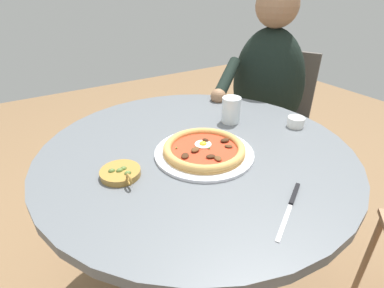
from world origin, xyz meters
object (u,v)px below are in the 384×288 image
(water_glass, at_px, (231,111))
(olive_pan, at_px, (121,173))
(ramekin_capers, at_px, (296,121))
(cafe_chair_diner, at_px, (271,113))
(dining_table, at_px, (196,182))
(pizza_on_plate, at_px, (204,150))
(diner_person, at_px, (262,119))
(steak_knife, at_px, (292,201))

(water_glass, relative_size, olive_pan, 0.70)
(ramekin_capers, height_order, cafe_chair_diner, cafe_chair_diner)
(dining_table, distance_m, pizza_on_plate, 0.16)
(pizza_on_plate, relative_size, ramekin_capers, 5.03)
(diner_person, bearing_deg, cafe_chair_diner, -153.00)
(pizza_on_plate, relative_size, olive_pan, 2.24)
(dining_table, bearing_deg, olive_pan, 4.38)
(pizza_on_plate, bearing_deg, cafe_chair_diner, -149.72)
(dining_table, xyz_separation_m, cafe_chair_diner, (-0.78, -0.41, -0.06))
(dining_table, xyz_separation_m, ramekin_capers, (-0.40, 0.06, 0.16))
(steak_knife, relative_size, ramekin_capers, 3.20)
(water_glass, bearing_deg, dining_table, 24.50)
(cafe_chair_diner, bearing_deg, diner_person, 27.00)
(diner_person, relative_size, cafe_chair_diner, 1.40)
(ramekin_capers, bearing_deg, water_glass, -41.50)
(pizza_on_plate, relative_size, diner_person, 0.26)
(dining_table, relative_size, steak_knife, 5.12)
(steak_knife, bearing_deg, dining_table, -80.92)
(dining_table, bearing_deg, pizza_on_plate, 90.08)
(ramekin_capers, height_order, diner_person, diner_person)
(pizza_on_plate, height_order, diner_person, diner_person)
(dining_table, bearing_deg, water_glass, -155.50)
(pizza_on_plate, distance_m, ramekin_capers, 0.40)
(diner_person, bearing_deg, ramekin_capers, 58.80)
(dining_table, height_order, ramekin_capers, ramekin_capers)
(dining_table, xyz_separation_m, diner_person, (-0.65, -0.34, -0.05))
(pizza_on_plate, distance_m, cafe_chair_diner, 0.93)
(dining_table, height_order, steak_knife, steak_knife)
(pizza_on_plate, relative_size, cafe_chair_diner, 0.36)
(olive_pan, distance_m, diner_person, 1.00)
(olive_pan, distance_m, cafe_chair_diner, 1.15)
(olive_pan, bearing_deg, dining_table, -175.62)
(dining_table, relative_size, pizza_on_plate, 3.26)
(pizza_on_plate, relative_size, steak_knife, 1.57)
(pizza_on_plate, distance_m, olive_pan, 0.27)
(dining_table, distance_m, olive_pan, 0.31)
(water_glass, height_order, olive_pan, water_glass)
(pizza_on_plate, bearing_deg, olive_pan, -5.76)
(water_glass, relative_size, diner_person, 0.08)
(ramekin_capers, bearing_deg, olive_pan, -3.34)
(water_glass, xyz_separation_m, olive_pan, (0.49, 0.12, -0.03))
(pizza_on_plate, xyz_separation_m, steak_knife, (-0.06, 0.31, -0.01))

